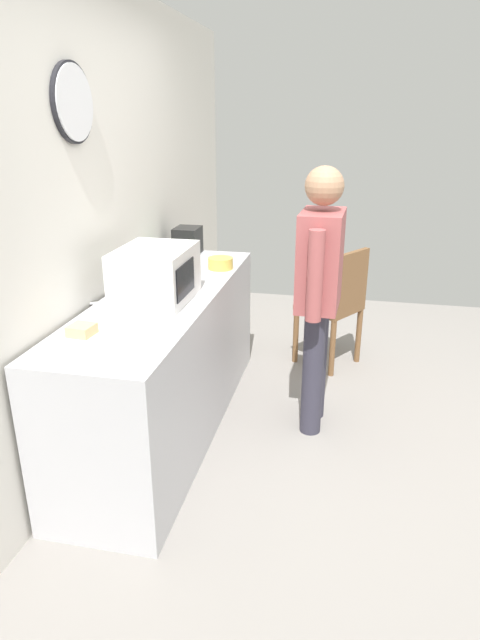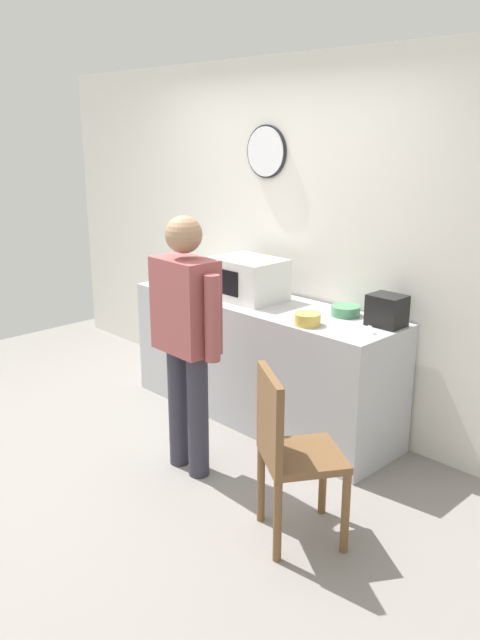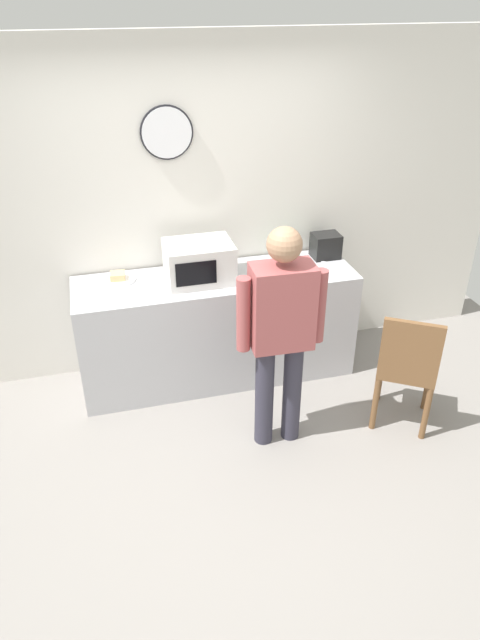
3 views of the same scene
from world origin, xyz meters
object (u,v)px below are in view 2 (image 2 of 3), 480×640
(toaster, at_px, (387,311))
(spoon_utensil, at_px, (263,290))
(microwave, at_px, (248,279))
(fork_utensil, at_px, (372,330))
(cereal_bowl, at_px, (307,319))
(sandwich_plate, at_px, (209,280))
(person_standing, at_px, (186,328))
(wooden_chair, at_px, (289,449))
(salad_bowl, at_px, (345,311))

(toaster, distance_m, spoon_utensil, 1.20)
(microwave, distance_m, fork_utensil, 1.09)
(cereal_bowl, distance_m, toaster, 0.50)
(microwave, bearing_deg, spoon_utensil, 111.01)
(sandwich_plate, height_order, person_standing, person_standing)
(spoon_utensil, bearing_deg, fork_utensil, -12.48)
(microwave, height_order, fork_utensil, microwave)
(fork_utensil, distance_m, wooden_chair, 1.07)
(cereal_bowl, height_order, fork_utensil, cereal_bowl)
(wooden_chair, bearing_deg, fork_utensil, 101.41)
(microwave, relative_size, wooden_chair, 0.53)
(cereal_bowl, bearing_deg, microwave, 165.32)
(microwave, xyz_separation_m, wooden_chair, (1.28, -0.98, -0.52))
(microwave, distance_m, sandwich_plate, 0.63)
(salad_bowl, bearing_deg, toaster, -0.67)
(fork_utensil, height_order, spoon_utensil, same)
(salad_bowl, bearing_deg, spoon_utensil, 172.63)
(sandwich_plate, relative_size, toaster, 1.21)
(microwave, bearing_deg, wooden_chair, -37.36)
(toaster, relative_size, fork_utensil, 1.29)
(sandwich_plate, distance_m, salad_bowl, 1.37)
(toaster, bearing_deg, wooden_chair, -80.27)
(salad_bowl, relative_size, fork_utensil, 1.14)
(microwave, xyz_separation_m, spoon_utensil, (-0.10, 0.27, -0.15))
(toaster, bearing_deg, cereal_bowl, -136.43)
(cereal_bowl, height_order, toaster, toaster)
(spoon_utensil, height_order, wooden_chair, wooden_chair)
(fork_utensil, relative_size, wooden_chair, 0.18)
(person_standing, xyz_separation_m, wooden_chair, (0.92, -0.09, -0.42))
(microwave, distance_m, person_standing, 0.96)
(microwave, bearing_deg, sandwich_plate, 166.24)
(toaster, height_order, wooden_chair, toaster)
(salad_bowl, xyz_separation_m, fork_utensil, (0.32, -0.15, -0.03))
(microwave, xyz_separation_m, fork_utensil, (1.08, 0.01, -0.15))
(spoon_utensil, height_order, person_standing, person_standing)
(microwave, xyz_separation_m, sandwich_plate, (-0.60, 0.15, -0.13))
(fork_utensil, bearing_deg, salad_bowl, 154.70)
(sandwich_plate, bearing_deg, person_standing, -47.03)
(salad_bowl, xyz_separation_m, spoon_utensil, (-0.87, 0.11, -0.03))
(sandwich_plate, height_order, toaster, toaster)
(spoon_utensil, distance_m, wooden_chair, 1.90)
(fork_utensil, xyz_separation_m, spoon_utensil, (-1.18, 0.26, 0.00))
(toaster, relative_size, spoon_utensil, 1.29)
(spoon_utensil, relative_size, person_standing, 0.10)
(toaster, distance_m, wooden_chair, 1.24)
(sandwich_plate, relative_size, spoon_utensil, 1.56)
(microwave, bearing_deg, toaster, 7.99)
(fork_utensil, distance_m, person_standing, 1.15)
(wooden_chair, bearing_deg, person_standing, 174.22)
(spoon_utensil, bearing_deg, person_standing, -68.20)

